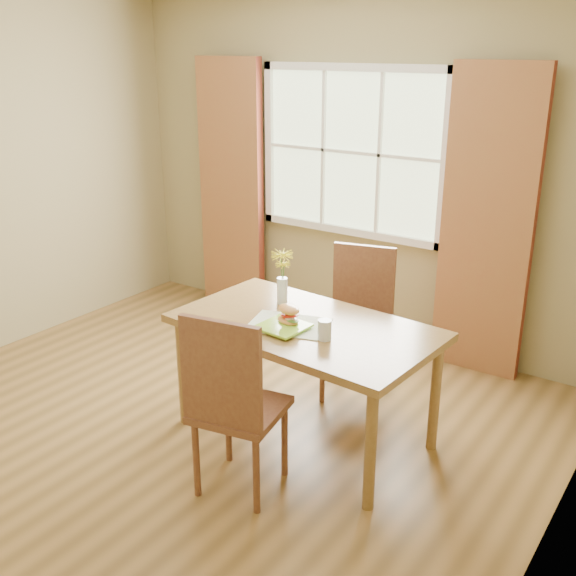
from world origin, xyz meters
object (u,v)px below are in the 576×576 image
(chair_near, at_px, (232,400))
(water_glass, at_px, (325,330))
(flower_vase, at_px, (282,272))
(chair_far, at_px, (359,315))
(croissant_sandwich, at_px, (289,315))
(dining_table, at_px, (305,335))

(chair_near, relative_size, water_glass, 9.14)
(water_glass, relative_size, flower_vase, 0.33)
(chair_far, height_order, croissant_sandwich, chair_far)
(chair_far, height_order, water_glass, chair_far)
(croissant_sandwich, bearing_deg, flower_vase, 150.24)
(flower_vase, bearing_deg, water_glass, -31.92)
(chair_near, relative_size, chair_far, 1.03)
(dining_table, relative_size, croissant_sandwich, 8.83)
(dining_table, bearing_deg, chair_near, -84.76)
(dining_table, relative_size, chair_near, 1.51)
(chair_near, relative_size, flower_vase, 3.04)
(croissant_sandwich, relative_size, water_glass, 1.57)
(dining_table, distance_m, water_glass, 0.28)
(chair_near, bearing_deg, flower_vase, 98.31)
(dining_table, relative_size, chair_far, 1.55)
(chair_near, height_order, croissant_sandwich, chair_near)
(chair_far, bearing_deg, flower_vase, -132.66)
(water_glass, bearing_deg, chair_far, 105.81)
(dining_table, bearing_deg, water_glass, -26.94)
(chair_near, distance_m, croissant_sandwich, 0.67)
(chair_near, bearing_deg, dining_table, 80.46)
(chair_far, xyz_separation_m, croissant_sandwich, (-0.03, -0.80, 0.26))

